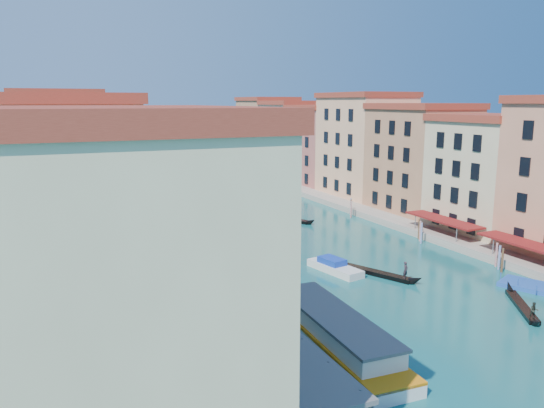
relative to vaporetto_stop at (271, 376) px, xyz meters
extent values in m
cube|color=#CBBE8F|center=(-10.00, -4.00, 7.56)|extent=(12.00, 16.00, 18.00)
cube|color=maroon|center=(-10.00, -4.00, 17.06)|extent=(12.80, 16.40, 1.00)
cube|color=tan|center=(-10.00, 11.50, 7.06)|extent=(12.00, 15.00, 17.00)
cube|color=maroon|center=(-10.00, 11.50, 16.06)|extent=(12.80, 15.40, 1.00)
cube|color=#A28057|center=(-10.00, 27.50, 8.06)|extent=(12.00, 17.00, 19.00)
cube|color=maroon|center=(-10.00, 27.50, 18.06)|extent=(12.80, 17.40, 1.00)
cube|color=tan|center=(-10.00, 43.00, 6.81)|extent=(12.00, 14.00, 16.50)
cube|color=maroon|center=(-10.00, 43.00, 15.56)|extent=(12.80, 14.40, 1.00)
cube|color=#C1B999|center=(-10.00, 59.00, 8.56)|extent=(12.00, 18.00, 20.00)
cube|color=maroon|center=(-10.00, 59.00, 19.06)|extent=(12.80, 18.40, 1.00)
cube|color=tan|center=(-10.00, 76.00, 7.31)|extent=(12.00, 16.00, 17.50)
cube|color=maroon|center=(-10.00, 76.00, 16.56)|extent=(12.80, 16.40, 1.00)
cube|color=tan|center=(-10.00, 91.50, 7.81)|extent=(12.00, 15.00, 18.50)
cube|color=maroon|center=(-10.00, 91.50, 17.56)|extent=(12.80, 15.40, 1.00)
cube|color=tan|center=(-10.00, 107.50, 8.06)|extent=(12.00, 17.00, 19.00)
cube|color=maroon|center=(-10.00, 107.50, 18.06)|extent=(12.80, 17.40, 1.00)
cube|color=#C9B387|center=(46.00, 27.00, 6.81)|extent=(12.00, 14.00, 16.50)
cube|color=maroon|center=(46.00, 27.00, 15.56)|extent=(12.80, 14.40, 1.00)
cube|color=#A96E4C|center=(46.00, 42.00, 7.56)|extent=(12.00, 16.00, 18.00)
cube|color=maroon|center=(46.00, 42.00, 17.06)|extent=(12.80, 16.40, 1.00)
cube|color=tan|center=(46.00, 59.00, 8.56)|extent=(12.00, 18.00, 20.00)
cube|color=maroon|center=(46.00, 59.00, 19.06)|extent=(12.80, 18.40, 1.00)
cube|color=#A05248|center=(46.00, 75.50, 7.31)|extent=(12.00, 15.00, 17.50)
cube|color=maroon|center=(46.00, 75.50, 16.56)|extent=(12.80, 15.40, 1.00)
cube|color=#DCA87F|center=(46.00, 91.00, 7.81)|extent=(12.00, 16.00, 18.50)
cube|color=maroon|center=(46.00, 91.00, 17.56)|extent=(12.80, 16.40, 1.00)
cube|color=#9C6848|center=(46.00, 107.50, 8.31)|extent=(12.00, 17.00, 19.50)
cube|color=maroon|center=(46.00, 107.50, 18.56)|extent=(12.80, 17.40, 1.00)
cube|color=gray|center=(38.00, 53.00, -0.94)|extent=(4.00, 140.00, 1.00)
cube|color=maroon|center=(38.20, 11.50, 1.56)|extent=(3.20, 15.30, 0.25)
cylinder|color=#5D5E60|center=(36.80, 16.60, 0.06)|extent=(0.12, 0.12, 3.00)
cube|color=maroon|center=(38.20, 27.00, 1.56)|extent=(3.20, 12.60, 0.25)
cylinder|color=#5D5E60|center=(36.80, 22.80, 0.06)|extent=(0.12, 0.12, 3.00)
cylinder|color=#5D5E60|center=(36.80, 31.20, 0.06)|extent=(0.12, 0.12, 3.00)
cube|color=#5D5E60|center=(0.00, 0.00, -1.14)|extent=(5.00, 16.00, 0.60)
cube|color=#5D5E60|center=(0.00, 0.00, 2.06)|extent=(5.40, 16.40, 0.30)
cylinder|color=#50371B|center=(34.50, 13.00, -0.14)|extent=(0.24, 0.24, 3.20)
cylinder|color=#50371B|center=(35.10, 14.00, -0.14)|extent=(0.24, 0.24, 3.20)
cylinder|color=#50371B|center=(35.70, 15.00, -0.14)|extent=(0.24, 0.24, 3.20)
cylinder|color=#50371B|center=(34.50, 27.00, -0.14)|extent=(0.24, 0.24, 3.20)
cylinder|color=#50371B|center=(35.10, 28.00, -0.14)|extent=(0.24, 0.24, 3.20)
cylinder|color=#50371B|center=(35.70, 29.00, -0.14)|extent=(0.24, 0.24, 3.20)
cylinder|color=#50371B|center=(34.50, 45.00, -0.14)|extent=(0.24, 0.24, 3.20)
cylinder|color=#50371B|center=(35.10, 46.00, -0.14)|extent=(0.24, 0.24, 3.20)
cylinder|color=#50371B|center=(35.70, 47.00, -0.14)|extent=(0.24, 0.24, 3.20)
cylinder|color=#50371B|center=(-2.50, 0.00, -0.14)|extent=(0.24, 0.24, 3.20)
cylinder|color=#50371B|center=(-2.50, 4.00, -0.14)|extent=(0.24, 0.24, 3.20)
cube|color=silver|center=(7.61, 4.76, -0.90)|extent=(4.76, 18.31, 1.09)
cube|color=white|center=(7.61, 4.76, 0.29)|extent=(4.17, 14.66, 1.45)
cube|color=#5D5E60|center=(7.61, 4.76, 1.15)|extent=(4.46, 15.12, 0.23)
cube|color=orange|center=(7.61, 4.76, -0.40)|extent=(4.80, 18.31, 0.23)
cube|color=silver|center=(7.73, 56.92, -0.79)|extent=(13.81, 21.61, 1.30)
cube|color=white|center=(7.73, 56.92, 0.62)|extent=(11.43, 17.48, 1.73)
cube|color=#5D5E60|center=(7.73, 56.92, 1.64)|extent=(11.96, 18.11, 0.27)
cube|color=orange|center=(7.73, 56.92, -0.20)|extent=(13.85, 21.64, 0.27)
cube|color=black|center=(20.74, 18.59, -1.20)|extent=(5.11, 9.29, 0.48)
cone|color=black|center=(18.50, 23.48, -0.80)|extent=(1.78, 2.37, 1.81)
cone|color=black|center=(22.98, 13.71, -0.90)|extent=(1.62, 2.03, 1.59)
imported|color=#2F242C|center=(22.44, 14.88, -0.08)|extent=(0.80, 0.69, 1.85)
cube|color=black|center=(27.88, 4.38, -1.24)|extent=(5.20, 7.25, 0.40)
cone|color=black|center=(30.31, 8.11, -0.91)|extent=(1.65, 1.94, 1.50)
cone|color=black|center=(25.45, 0.65, -0.99)|extent=(1.48, 1.68, 1.32)
imported|color=black|center=(26.03, 1.55, -0.32)|extent=(0.94, 0.89, 1.54)
cube|color=black|center=(23.66, 47.89, -1.20)|extent=(5.25, 9.23, 0.48)
cone|color=black|center=(21.33, 52.73, -0.80)|extent=(1.81, 2.36, 1.80)
cone|color=black|center=(25.98, 43.04, -0.90)|extent=(1.64, 2.03, 1.59)
cube|color=silver|center=(17.27, 21.01, -1.02)|extent=(3.70, 7.67, 0.84)
cube|color=#1437A7|center=(17.17, 21.53, -0.28)|extent=(2.47, 3.46, 0.74)
cube|color=silver|center=(17.56, 63.33, -1.02)|extent=(4.32, 7.75, 0.85)
cube|color=#1437A7|center=(17.71, 63.84, -0.28)|extent=(2.72, 3.58, 0.74)
cube|color=#1F4CA3|center=(33.25, 8.21, -1.21)|extent=(5.55, 6.42, 0.45)
camera|label=1|loc=(-12.88, -29.38, 17.77)|focal=35.00mm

